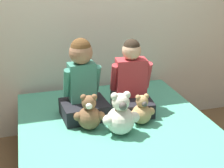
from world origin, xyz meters
name	(u,v)px	position (x,y,z in m)	size (l,w,h in m)	color
wall_behind_bed	(90,6)	(0.00, 1.03, 1.25)	(8.00, 0.06, 2.50)	silver
bed	(122,160)	(0.00, 0.00, 0.23)	(1.48, 1.89, 0.47)	#473828
child_on_left	(83,85)	(-0.22, 0.35, 0.74)	(0.38, 0.33, 0.64)	black
child_on_right	(131,83)	(0.19, 0.35, 0.70)	(0.35, 0.39, 0.60)	black
teddy_bear_held_by_left_child	(89,114)	(-0.22, 0.13, 0.59)	(0.23, 0.17, 0.28)	brown
teddy_bear_held_by_right_child	(142,111)	(0.19, 0.10, 0.57)	(0.20, 0.15, 0.24)	tan
teddy_bear_between_children	(121,116)	(-0.01, 0.00, 0.61)	(0.27, 0.20, 0.33)	silver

